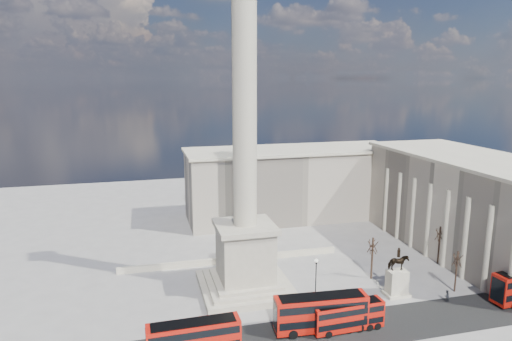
{
  "coord_description": "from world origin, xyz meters",
  "views": [
    {
      "loc": [
        -15.12,
        -60.28,
        32.75
      ],
      "look_at": [
        0.85,
        1.55,
        19.84
      ],
      "focal_mm": 32.0,
      "sensor_mm": 36.0,
      "label": 1
    }
  ],
  "objects_px": {
    "red_bus_b": "(321,312)",
    "pedestrian_walking": "(380,305)",
    "equestrian_statue": "(397,279)",
    "pedestrian_standing": "(447,296)",
    "nelsons_column": "(245,211)",
    "pedestrian_crossing": "(332,310)",
    "red_bus_c": "(348,316)",
    "victorian_lamp": "(316,275)",
    "red_bus_a": "(195,338)"
  },
  "relations": [
    {
      "from": "red_bus_c",
      "to": "victorian_lamp",
      "type": "xyz_separation_m",
      "value": [
        -0.66,
        9.82,
        1.56
      ]
    },
    {
      "from": "red_bus_c",
      "to": "pedestrian_crossing",
      "type": "distance_m",
      "value": 4.26
    },
    {
      "from": "nelsons_column",
      "to": "red_bus_a",
      "type": "xyz_separation_m",
      "value": [
        -9.91,
        -15.77,
        -10.55
      ]
    },
    {
      "from": "pedestrian_crossing",
      "to": "red_bus_a",
      "type": "bearing_deg",
      "value": 83.17
    },
    {
      "from": "red_bus_a",
      "to": "victorian_lamp",
      "type": "bearing_deg",
      "value": 27.26
    },
    {
      "from": "red_bus_a",
      "to": "pedestrian_crossing",
      "type": "relative_size",
      "value": 6.37
    },
    {
      "from": "equestrian_statue",
      "to": "pedestrian_standing",
      "type": "bearing_deg",
      "value": -31.46
    },
    {
      "from": "red_bus_a",
      "to": "red_bus_c",
      "type": "height_order",
      "value": "red_bus_a"
    },
    {
      "from": "red_bus_a",
      "to": "red_bus_c",
      "type": "distance_m",
      "value": 20.35
    },
    {
      "from": "red_bus_a",
      "to": "red_bus_b",
      "type": "height_order",
      "value": "red_bus_b"
    },
    {
      "from": "equestrian_statue",
      "to": "pedestrian_standing",
      "type": "distance_m",
      "value": 7.39
    },
    {
      "from": "nelsons_column",
      "to": "equestrian_statue",
      "type": "bearing_deg",
      "value": -19.39
    },
    {
      "from": "red_bus_a",
      "to": "pedestrian_standing",
      "type": "relative_size",
      "value": 6.13
    },
    {
      "from": "red_bus_c",
      "to": "nelsons_column",
      "type": "bearing_deg",
      "value": 122.83
    },
    {
      "from": "equestrian_statue",
      "to": "pedestrian_crossing",
      "type": "distance_m",
      "value": 12.59
    },
    {
      "from": "victorian_lamp",
      "to": "pedestrian_standing",
      "type": "distance_m",
      "value": 19.63
    },
    {
      "from": "victorian_lamp",
      "to": "pedestrian_standing",
      "type": "height_order",
      "value": "victorian_lamp"
    },
    {
      "from": "victorian_lamp",
      "to": "red_bus_a",
      "type": "bearing_deg",
      "value": -151.75
    },
    {
      "from": "nelsons_column",
      "to": "pedestrian_standing",
      "type": "distance_m",
      "value": 32.7
    },
    {
      "from": "red_bus_b",
      "to": "pedestrian_walking",
      "type": "xyz_separation_m",
      "value": [
        10.26,
        2.87,
        -1.72
      ]
    },
    {
      "from": "victorian_lamp",
      "to": "pedestrian_crossing",
      "type": "distance_m",
      "value": 6.38
    },
    {
      "from": "red_bus_c",
      "to": "red_bus_b",
      "type": "bearing_deg",
      "value": 165.32
    },
    {
      "from": "red_bus_a",
      "to": "pedestrian_crossing",
      "type": "bearing_deg",
      "value": 12.63
    },
    {
      "from": "nelsons_column",
      "to": "victorian_lamp",
      "type": "bearing_deg",
      "value": -28.0
    },
    {
      "from": "red_bus_a",
      "to": "pedestrian_walking",
      "type": "bearing_deg",
      "value": 8.25
    },
    {
      "from": "nelsons_column",
      "to": "pedestrian_crossing",
      "type": "height_order",
      "value": "nelsons_column"
    },
    {
      "from": "red_bus_b",
      "to": "pedestrian_crossing",
      "type": "relative_size",
      "value": 7.11
    },
    {
      "from": "red_bus_a",
      "to": "pedestrian_crossing",
      "type": "height_order",
      "value": "red_bus_a"
    },
    {
      "from": "red_bus_b",
      "to": "nelsons_column",
      "type": "bearing_deg",
      "value": 120.45
    },
    {
      "from": "pedestrian_walking",
      "to": "pedestrian_standing",
      "type": "relative_size",
      "value": 0.98
    },
    {
      "from": "red_bus_a",
      "to": "equestrian_statue",
      "type": "height_order",
      "value": "equestrian_statue"
    },
    {
      "from": "red_bus_a",
      "to": "victorian_lamp",
      "type": "distance_m",
      "value": 22.37
    },
    {
      "from": "pedestrian_crossing",
      "to": "victorian_lamp",
      "type": "bearing_deg",
      "value": -18.27
    },
    {
      "from": "red_bus_a",
      "to": "pedestrian_walking",
      "type": "distance_m",
      "value": 27.5
    },
    {
      "from": "red_bus_b",
      "to": "victorian_lamp",
      "type": "xyz_separation_m",
      "value": [
        2.83,
        9.03,
        1.01
      ]
    },
    {
      "from": "nelsons_column",
      "to": "red_bus_b",
      "type": "xyz_separation_m",
      "value": [
        6.94,
        -14.23,
        -10.31
      ]
    },
    {
      "from": "red_bus_b",
      "to": "victorian_lamp",
      "type": "distance_m",
      "value": 9.52
    },
    {
      "from": "nelsons_column",
      "to": "pedestrian_crossing",
      "type": "relative_size",
      "value": 28.48
    },
    {
      "from": "nelsons_column",
      "to": "red_bus_c",
      "type": "height_order",
      "value": "nelsons_column"
    },
    {
      "from": "pedestrian_standing",
      "to": "pedestrian_crossing",
      "type": "relative_size",
      "value": 1.04
    },
    {
      "from": "nelsons_column",
      "to": "victorian_lamp",
      "type": "xyz_separation_m",
      "value": [
        9.77,
        -5.19,
        -9.29
      ]
    },
    {
      "from": "victorian_lamp",
      "to": "equestrian_statue",
      "type": "relative_size",
      "value": 0.8
    },
    {
      "from": "pedestrian_walking",
      "to": "pedestrian_standing",
      "type": "distance_m",
      "value": 10.95
    },
    {
      "from": "victorian_lamp",
      "to": "red_bus_b",
      "type": "bearing_deg",
      "value": -107.41
    },
    {
      "from": "red_bus_c",
      "to": "pedestrian_walking",
      "type": "distance_m",
      "value": 7.79
    },
    {
      "from": "red_bus_a",
      "to": "nelsons_column",
      "type": "bearing_deg",
      "value": 56.87
    },
    {
      "from": "pedestrian_crossing",
      "to": "red_bus_c",
      "type": "bearing_deg",
      "value": 165.74
    },
    {
      "from": "equestrian_statue",
      "to": "pedestrian_standing",
      "type": "relative_size",
      "value": 4.26
    },
    {
      "from": "red_bus_a",
      "to": "red_bus_c",
      "type": "bearing_deg",
      "value": 1.13
    },
    {
      "from": "red_bus_b",
      "to": "pedestrian_walking",
      "type": "height_order",
      "value": "red_bus_b"
    }
  ]
}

